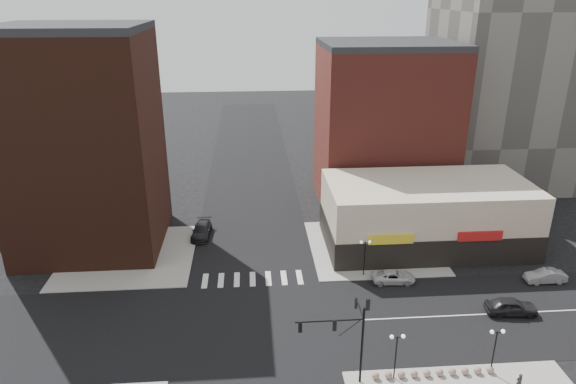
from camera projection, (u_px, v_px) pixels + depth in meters
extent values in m
plane|color=black|center=(255.00, 325.00, 47.78)|extent=(240.00, 240.00, 0.00)
cube|color=black|center=(255.00, 325.00, 47.78)|extent=(200.00, 14.00, 0.02)
cube|color=black|center=(255.00, 325.00, 47.78)|extent=(14.00, 200.00, 0.02)
cube|color=gray|center=(129.00, 256.00, 60.18)|extent=(15.00, 15.00, 0.12)
cube|color=gray|center=(372.00, 247.00, 62.25)|extent=(15.00, 15.00, 0.12)
cube|color=#3B1C12|center=(85.00, 145.00, 59.03)|extent=(16.00, 15.00, 25.00)
cube|color=#3B1C12|center=(31.00, 160.00, 74.86)|extent=(20.00, 18.00, 12.00)
cube|color=maroon|center=(384.00, 128.00, 72.49)|extent=(18.00, 15.00, 22.00)
cube|color=beige|center=(426.00, 214.00, 61.73)|extent=(24.00, 12.00, 8.00)
cube|color=black|center=(425.00, 231.00, 62.57)|extent=(24.20, 12.20, 3.40)
cylinder|color=black|center=(362.00, 347.00, 39.48)|extent=(0.18, 0.18, 7.00)
cylinder|color=black|center=(329.00, 321.00, 38.38)|extent=(5.20, 0.11, 0.11)
cylinder|color=black|center=(350.00, 328.00, 38.75)|extent=(1.72, 0.06, 1.46)
cylinder|color=black|center=(360.00, 308.00, 39.95)|extent=(0.11, 3.00, 0.11)
cube|color=black|center=(300.00, 327.00, 38.37)|extent=(0.28, 0.18, 0.95)
sphere|color=red|center=(300.00, 323.00, 38.26)|extent=(0.16, 0.16, 0.16)
cube|color=black|center=(335.00, 325.00, 38.55)|extent=(0.28, 0.18, 0.95)
sphere|color=red|center=(335.00, 322.00, 38.44)|extent=(0.16, 0.16, 0.16)
cube|color=black|center=(356.00, 303.00, 41.31)|extent=(0.18, 0.28, 0.95)
sphere|color=red|center=(356.00, 300.00, 41.20)|extent=(0.16, 0.16, 0.16)
cube|color=black|center=(368.00, 304.00, 38.10)|extent=(0.28, 0.18, 0.95)
sphere|color=red|center=(368.00, 301.00, 37.99)|extent=(0.16, 0.16, 0.16)
cylinder|color=black|center=(396.00, 358.00, 40.36)|extent=(0.11, 0.11, 4.00)
cylinder|color=black|center=(397.00, 338.00, 39.67)|extent=(0.90, 0.06, 0.06)
sphere|color=white|center=(392.00, 337.00, 39.60)|extent=(0.32, 0.32, 0.32)
sphere|color=white|center=(403.00, 336.00, 39.67)|extent=(0.32, 0.32, 0.32)
cylinder|color=black|center=(494.00, 352.00, 40.93)|extent=(0.11, 0.11, 4.00)
cylinder|color=black|center=(497.00, 333.00, 40.24)|extent=(0.90, 0.06, 0.06)
sphere|color=white|center=(492.00, 332.00, 40.17)|extent=(0.32, 0.32, 0.32)
sphere|color=white|center=(503.00, 331.00, 40.23)|extent=(0.32, 0.32, 0.32)
cylinder|color=black|center=(364.00, 259.00, 55.28)|extent=(0.11, 0.11, 4.00)
cylinder|color=black|center=(365.00, 243.00, 54.59)|extent=(0.90, 0.06, 0.06)
sphere|color=white|center=(361.00, 242.00, 54.52)|extent=(0.32, 0.32, 0.32)
sphere|color=white|center=(370.00, 242.00, 54.58)|extent=(0.32, 0.32, 0.32)
sphere|color=#886B5D|center=(375.00, 376.00, 40.88)|extent=(0.60, 0.60, 0.60)
sphere|color=#886B5D|center=(388.00, 375.00, 40.95)|extent=(0.60, 0.60, 0.60)
sphere|color=#886B5D|center=(401.00, 374.00, 41.03)|extent=(0.60, 0.60, 0.60)
sphere|color=#886B5D|center=(414.00, 374.00, 41.10)|extent=(0.60, 0.60, 0.60)
sphere|color=#886B5D|center=(427.00, 373.00, 41.18)|extent=(0.60, 0.60, 0.60)
sphere|color=#886B5D|center=(440.00, 372.00, 41.25)|extent=(0.60, 0.60, 0.60)
sphere|color=#886B5D|center=(452.00, 372.00, 41.33)|extent=(0.60, 0.60, 0.60)
sphere|color=#886B5D|center=(465.00, 371.00, 41.40)|extent=(0.60, 0.60, 0.60)
sphere|color=#886B5D|center=(478.00, 370.00, 41.48)|extent=(0.60, 0.60, 0.60)
sphere|color=#886B5D|center=(490.00, 370.00, 41.55)|extent=(0.60, 0.60, 0.60)
imported|color=silver|center=(394.00, 277.00, 54.64)|extent=(4.71, 2.37, 1.28)
imported|color=black|center=(511.00, 306.00, 49.17)|extent=(5.02, 2.39, 1.66)
imported|color=gray|center=(545.00, 276.00, 54.61)|extent=(4.28, 1.51, 1.41)
imported|color=black|center=(202.00, 230.00, 64.84)|extent=(2.57, 5.57, 1.58)
imported|color=#27252A|center=(519.00, 382.00, 39.59)|extent=(0.59, 0.42, 1.52)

